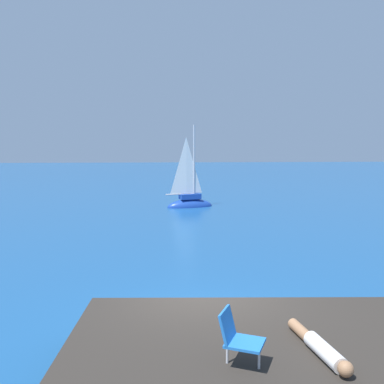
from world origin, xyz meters
name	(u,v)px	position (x,y,z in m)	size (l,w,h in m)	color
ground_plane	(204,330)	(0.00, 0.00, 0.00)	(160.00, 160.00, 0.00)	navy
shore_ledge	(254,374)	(0.55, -2.66, 0.44)	(6.06, 4.38, 0.89)	#2D2823
boulder_seaward	(298,331)	(2.04, -0.19, 0.00)	(0.71, 0.57, 0.39)	#2F2C1F
boulder_inland	(120,334)	(-1.80, -0.12, 0.00)	(1.25, 1.00, 0.69)	#292823
sailboat_near	(190,202)	(0.84, 18.19, 0.31)	(3.15, 1.79, 5.68)	#193D99
person_sunbather	(321,348)	(1.48, -2.98, 1.00)	(0.43, 1.76, 0.25)	white
beach_chair	(237,336)	(0.17, -3.19, 1.33)	(0.74, 0.68, 0.80)	blue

